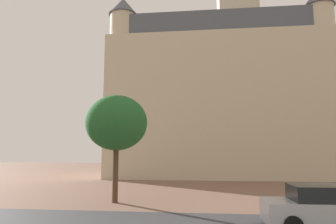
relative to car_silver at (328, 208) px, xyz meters
name	(u,v)px	position (x,y,z in m)	size (l,w,h in m)	color
landmark_building	(219,95)	(-2.34, 23.03, 8.62)	(24.07, 12.10, 30.96)	beige
car_silver	(328,208)	(0.00, 0.00, 0.00)	(4.59, 2.01, 1.58)	#B2B2BC
tree_curb_far	(117,123)	(-9.38, 4.62, 3.66)	(3.51, 3.51, 6.02)	#4C3823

